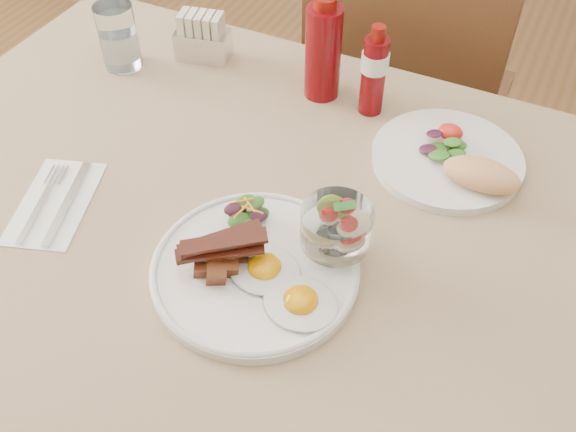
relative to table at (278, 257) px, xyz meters
name	(u,v)px	position (x,y,z in m)	size (l,w,h in m)	color
table	(278,257)	(0.00, 0.00, 0.00)	(1.33, 0.88, 0.75)	#502C19
chair_far	(404,99)	(0.00, 0.66, -0.14)	(0.42, 0.42, 0.93)	#502C19
main_plate	(255,270)	(0.02, -0.11, 0.10)	(0.28, 0.28, 0.02)	silver
fried_eggs	(282,285)	(0.07, -0.12, 0.11)	(0.18, 0.13, 0.03)	silver
bacon_potato_pile	(221,254)	(-0.02, -0.12, 0.13)	(0.11, 0.10, 0.05)	brown
side_salad	(247,214)	(-0.03, -0.04, 0.12)	(0.07, 0.06, 0.04)	#255516
fruit_cup	(336,227)	(0.10, -0.04, 0.16)	(0.09, 0.09, 0.10)	white
second_plate	(455,161)	(0.20, 0.22, 0.10)	(0.24, 0.24, 0.06)	silver
ketchup_bottle	(323,51)	(-0.07, 0.31, 0.17)	(0.06, 0.06, 0.18)	#60050A
hot_sauce_bottle	(374,72)	(0.03, 0.30, 0.17)	(0.05, 0.05, 0.16)	#60050A
sugar_caddy	(203,39)	(-0.31, 0.32, 0.13)	(0.11, 0.08, 0.09)	silver
water_glass	(119,40)	(-0.44, 0.23, 0.14)	(0.07, 0.07, 0.12)	white
napkin_cutlery	(56,203)	(-0.31, -0.12, 0.09)	(0.15, 0.21, 0.01)	white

